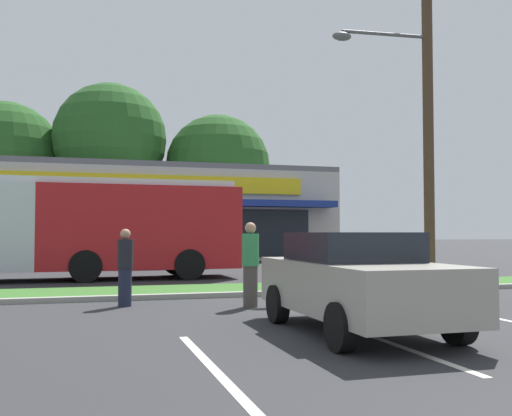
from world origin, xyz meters
name	(u,v)px	position (x,y,z in m)	size (l,w,h in m)	color
grass_median	(253,289)	(0.00, 14.00, 0.06)	(56.00, 2.20, 0.12)	#386B28
curb_lip	(267,293)	(0.00, 12.78, 0.06)	(56.00, 0.24, 0.12)	#99968C
parking_stripe_0	(220,375)	(-2.85, 5.38, 0.00)	(0.12, 4.80, 0.01)	silver
parking_stripe_1	(378,338)	(-0.18, 6.86, 0.00)	(0.12, 4.80, 0.01)	silver
storefront_building	(115,214)	(-2.43, 36.03, 2.67)	(24.52, 13.41, 5.33)	#BCB7AD
tree_left	(5,157)	(-9.86, 45.05, 7.03)	(8.10, 8.10, 11.09)	#473323
tree_mid_left	(110,140)	(-2.51, 43.33, 8.38)	(8.27, 8.27, 12.53)	#473323
tree_mid	(218,167)	(5.53, 42.89, 6.56)	(7.99, 7.99, 10.56)	#473323
utility_pole	(423,100)	(5.04, 13.82, 5.33)	(3.04, 2.40, 9.96)	#4C3826
city_bus	(56,225)	(-5.12, 19.11, 1.77)	(11.83, 2.85, 3.25)	#AD191E
car_2	(357,281)	(-0.23, 7.43, 0.79)	(1.95, 4.11, 1.53)	#9E998C
car_3	(162,249)	(-1.02, 24.77, 0.82)	(4.52, 1.86, 1.61)	#B7B7BC
pedestrian_by_pole	(125,267)	(-3.43, 11.69, 0.81)	(0.32, 0.32, 1.61)	#1E2338
pedestrian_mid	(250,264)	(-0.96, 10.83, 0.88)	(0.35, 0.35, 1.74)	#47423D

